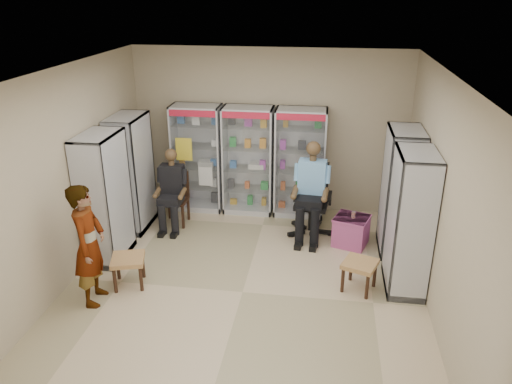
# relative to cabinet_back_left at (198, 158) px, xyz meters

# --- Properties ---
(floor) EXTENTS (6.00, 6.00, 0.00)m
(floor) POSITION_rel_cabinet_back_left_xyz_m (1.30, -2.73, -1.00)
(floor) COLOR #C9B28B
(floor) RESTS_ON ground
(room_shell) EXTENTS (5.02, 6.02, 3.01)m
(room_shell) POSITION_rel_cabinet_back_left_xyz_m (1.30, -2.73, 0.97)
(room_shell) COLOR tan
(room_shell) RESTS_ON ground
(cabinet_back_left) EXTENTS (0.90, 0.50, 2.00)m
(cabinet_back_left) POSITION_rel_cabinet_back_left_xyz_m (0.00, 0.00, 0.00)
(cabinet_back_left) COLOR #A0A2A6
(cabinet_back_left) RESTS_ON floor
(cabinet_back_mid) EXTENTS (0.90, 0.50, 2.00)m
(cabinet_back_mid) POSITION_rel_cabinet_back_left_xyz_m (0.95, 0.00, 0.00)
(cabinet_back_mid) COLOR silver
(cabinet_back_mid) RESTS_ON floor
(cabinet_back_right) EXTENTS (0.90, 0.50, 2.00)m
(cabinet_back_right) POSITION_rel_cabinet_back_left_xyz_m (1.90, 0.00, 0.00)
(cabinet_back_right) COLOR silver
(cabinet_back_right) RESTS_ON floor
(cabinet_right_far) EXTENTS (0.90, 0.50, 2.00)m
(cabinet_right_far) POSITION_rel_cabinet_back_left_xyz_m (3.53, -1.13, 0.00)
(cabinet_right_far) COLOR #ABADB2
(cabinet_right_far) RESTS_ON floor
(cabinet_right_near) EXTENTS (0.90, 0.50, 2.00)m
(cabinet_right_near) POSITION_rel_cabinet_back_left_xyz_m (3.53, -2.23, 0.00)
(cabinet_right_near) COLOR #B1B4B8
(cabinet_right_near) RESTS_ON floor
(cabinet_left_far) EXTENTS (0.90, 0.50, 2.00)m
(cabinet_left_far) POSITION_rel_cabinet_back_left_xyz_m (-0.93, -0.93, 0.00)
(cabinet_left_far) COLOR silver
(cabinet_left_far) RESTS_ON floor
(cabinet_left_near) EXTENTS (0.90, 0.50, 2.00)m
(cabinet_left_near) POSITION_rel_cabinet_back_left_xyz_m (-0.93, -2.03, 0.00)
(cabinet_left_near) COLOR #A7A8AE
(cabinet_left_near) RESTS_ON floor
(wooden_chair) EXTENTS (0.42, 0.42, 0.94)m
(wooden_chair) POSITION_rel_cabinet_back_left_xyz_m (-0.25, -0.73, -0.53)
(wooden_chair) COLOR #301E13
(wooden_chair) RESTS_ON floor
(seated_customer) EXTENTS (0.44, 0.60, 1.34)m
(seated_customer) POSITION_rel_cabinet_back_left_xyz_m (-0.25, -0.78, -0.33)
(seated_customer) COLOR black
(seated_customer) RESTS_ON floor
(office_chair) EXTENTS (0.73, 0.73, 1.23)m
(office_chair) POSITION_rel_cabinet_back_left_xyz_m (2.15, -0.78, -0.38)
(office_chair) COLOR black
(office_chair) RESTS_ON floor
(seated_shopkeeper) EXTENTS (0.58, 0.76, 1.57)m
(seated_shopkeeper) POSITION_rel_cabinet_back_left_xyz_m (2.15, -0.83, -0.22)
(seated_shopkeeper) COLOR #69A3CF
(seated_shopkeeper) RESTS_ON floor
(pink_trunk) EXTENTS (0.64, 0.62, 0.49)m
(pink_trunk) POSITION_rel_cabinet_back_left_xyz_m (2.83, -1.08, -0.75)
(pink_trunk) COLOR #BB4B81
(pink_trunk) RESTS_ON floor
(tea_glass) EXTENTS (0.07, 0.07, 0.10)m
(tea_glass) POSITION_rel_cabinet_back_left_xyz_m (2.85, -1.10, -0.46)
(tea_glass) COLOR #5D2208
(tea_glass) RESTS_ON pink_trunk
(woven_stool_a) EXTENTS (0.56, 0.56, 0.44)m
(woven_stool_a) POSITION_rel_cabinet_back_left_xyz_m (2.90, -2.42, -0.78)
(woven_stool_a) COLOR olive
(woven_stool_a) RESTS_ON floor
(woven_stool_b) EXTENTS (0.55, 0.55, 0.44)m
(woven_stool_b) POSITION_rel_cabinet_back_left_xyz_m (-0.33, -2.77, -0.78)
(woven_stool_b) COLOR #A98247
(woven_stool_b) RESTS_ON floor
(standing_man) EXTENTS (0.47, 0.66, 1.69)m
(standing_man) POSITION_rel_cabinet_back_left_xyz_m (-0.64, -3.19, -0.16)
(standing_man) COLOR #9A9A9C
(standing_man) RESTS_ON floor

